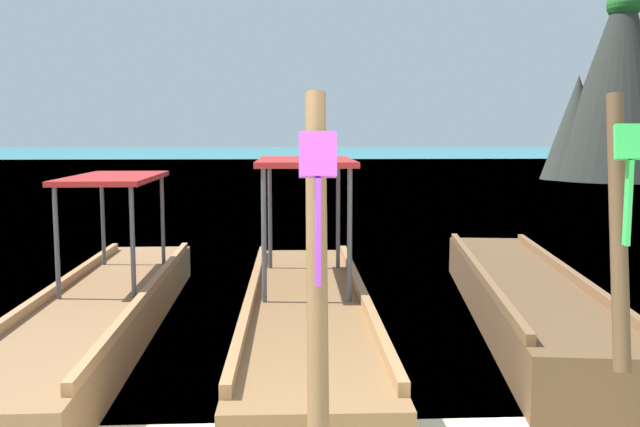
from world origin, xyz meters
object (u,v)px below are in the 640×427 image
(longtail_boat_yellow_ribbon, at_px, (101,309))
(longtail_boat_green_ribbon, at_px, (524,298))
(karst_rock, at_px, (615,83))
(longtail_boat_violet_ribbon, at_px, (307,318))

(longtail_boat_yellow_ribbon, relative_size, longtail_boat_green_ribbon, 1.12)
(karst_rock, bearing_deg, longtail_boat_green_ribbon, -117.49)
(longtail_boat_violet_ribbon, bearing_deg, longtail_boat_green_ribbon, 19.59)
(longtail_boat_violet_ribbon, distance_m, karst_rock, 30.54)
(longtail_boat_green_ribbon, bearing_deg, longtail_boat_violet_ribbon, -160.41)
(karst_rock, bearing_deg, longtail_boat_violet_ribbon, -121.00)
(longtail_boat_yellow_ribbon, bearing_deg, longtail_boat_green_ribbon, 3.64)
(longtail_boat_yellow_ribbon, xyz_separation_m, longtail_boat_violet_ribbon, (2.22, -0.61, 0.04))
(longtail_boat_green_ribbon, height_order, karst_rock, karst_rock)
(longtail_boat_violet_ribbon, bearing_deg, karst_rock, 59.00)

